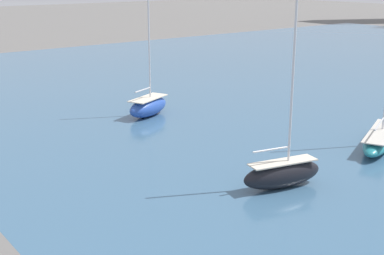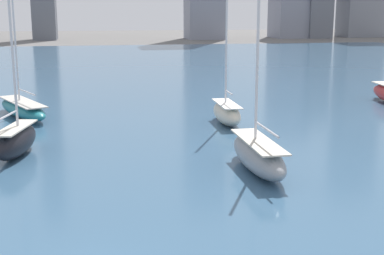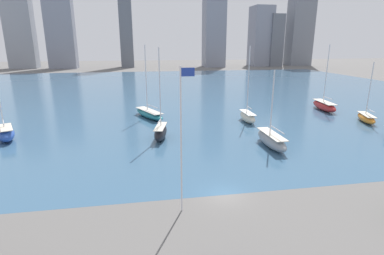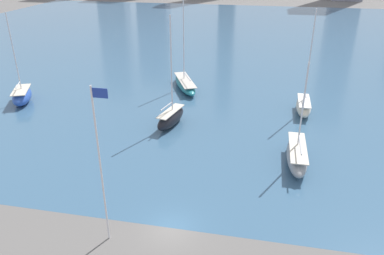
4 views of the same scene
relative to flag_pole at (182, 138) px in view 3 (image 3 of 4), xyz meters
name	(u,v)px [view 3 (image 3 of 4)]	position (x,y,z in m)	size (l,w,h in m)	color
ground_plane	(224,195)	(4.64, 2.17, -7.06)	(500.00, 500.00, 0.00)	#605E5B
harbor_water	(165,91)	(4.64, 72.17, -7.06)	(180.00, 140.00, 0.00)	#385B7A
flag_pole	(182,138)	(0.00, 0.00, 0.00)	(1.24, 0.14, 13.13)	silver
distant_city_skyline	(191,23)	(30.08, 173.68, 20.34)	(193.79, 18.19, 64.29)	#8E939E
sailboat_black	(161,132)	(-0.43, 21.83, -5.86)	(3.19, 6.94, 14.29)	black
sailboat_blue	(5,133)	(-24.70, 25.34, -5.89)	(4.96, 6.95, 13.41)	#284CA8
sailboat_gray	(271,140)	(15.46, 15.15, -5.96)	(2.21, 8.83, 11.24)	gray
sailboat_teal	(149,114)	(-1.74, 36.54, -6.17)	(6.77, 10.87, 14.62)	#1E757F
sailboat_cream	(247,116)	(17.07, 29.82, -5.97)	(2.09, 6.94, 14.41)	beige
sailboat_red	(324,106)	(38.06, 36.87, -5.97)	(3.64, 9.79, 14.63)	#B72828
sailboat_orange	(366,118)	(39.87, 25.71, -6.17)	(4.27, 7.39, 11.51)	orange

